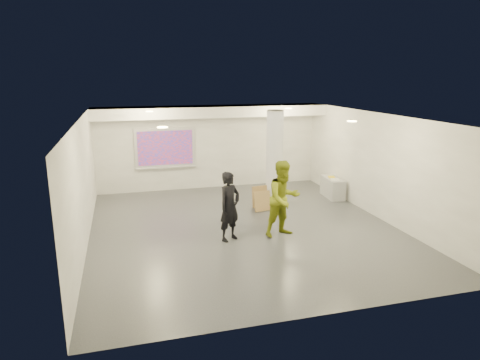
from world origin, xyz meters
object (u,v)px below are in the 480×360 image
object	(u,v)px
woman	(230,206)
man	(284,199)
projection_screen	(165,148)
credenza	(333,188)
column	(274,159)

from	to	relation	value
woman	man	size ratio (longest dim) A/B	0.89
projection_screen	woman	xyz separation A→B (m)	(1.03, -5.14, -0.65)
credenza	column	bearing A→B (deg)	-167.14
credenza	man	xyz separation A→B (m)	(-2.89, -2.86, 0.65)
column	man	world-z (taller)	column
projection_screen	woman	bearing A→B (deg)	-78.66
credenza	man	distance (m)	4.12
column	projection_screen	xyz separation A→B (m)	(-3.10, 2.65, 0.03)
woman	man	distance (m)	1.41
column	credenza	distance (m)	2.53
column	projection_screen	distance (m)	4.08
column	man	distance (m)	2.69
credenza	projection_screen	bearing A→B (deg)	161.15
column	man	size ratio (longest dim) A/B	1.53
column	projection_screen	size ratio (longest dim) A/B	1.43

